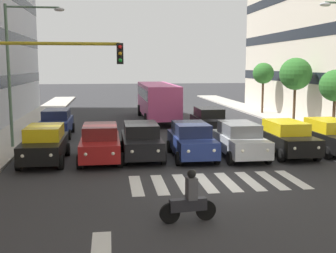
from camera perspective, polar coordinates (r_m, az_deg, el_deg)
The scene contains 19 objects.
ground_plane at distance 16.72m, azimuth 6.60°, elevation -7.50°, with size 180.00×180.00×0.00m, color #2D2D30.
crosswalk_markings at distance 16.72m, azimuth 6.60°, elevation -7.49°, with size 6.75×2.80×0.01m.
lane_arrow_1 at distance 11.03m, azimuth -9.02°, elevation -16.05°, with size 0.50×2.20×0.01m, color silver.
car_0 at distance 23.55m, azimuth 20.99°, elevation -1.18°, with size 2.02×4.44×1.72m.
car_1 at distance 22.18m, azimuth 15.72°, elevation -1.49°, with size 2.02×4.44×1.72m.
car_2 at distance 21.09m, azimuth 9.66°, elevation -1.79°, with size 2.02×4.44×1.72m.
car_3 at distance 20.75m, azimuth 3.19°, elevation -1.85°, with size 2.02×4.44×1.72m.
car_4 at distance 20.69m, azimuth -3.64°, elevation -1.89°, with size 2.02×4.44×1.72m.
car_5 at distance 20.34m, azimuth -9.14°, elevation -2.15°, with size 2.02×4.44×1.72m.
car_6 at distance 20.59m, azimuth -16.36°, elevation -2.26°, with size 2.02×4.44×1.72m.
car_row2_0 at distance 27.98m, azimuth -14.85°, elevation 0.52°, with size 2.02×4.44×1.72m.
car_row2_1 at distance 28.16m, azimuth 5.60°, elevation 0.80°, with size 2.02×4.44×1.72m.
bus_behind_traffic at distance 35.05m, azimuth -1.47°, elevation 3.91°, with size 2.78×10.50×3.00m.
motorcycle_with_rider at distance 12.43m, azimuth 2.88°, elevation -9.94°, with size 1.70×0.39×1.57m.
traffic_light_gantry at distance 16.00m, azimuth -18.21°, elevation 5.04°, with size 4.89×0.36×5.50m.
street_lamp_right at distance 23.99m, azimuth -19.66°, elevation 8.35°, with size 3.11×0.28×7.55m.
street_tree_1 at distance 28.97m, azimuth 21.70°, elevation 5.13°, with size 2.03×2.03×4.12m.
street_tree_2 at distance 33.75m, azimuth 16.87°, elevation 6.80°, with size 2.45×2.45×4.96m.
street_tree_3 at distance 39.98m, azimuth 12.76°, elevation 6.99°, with size 1.92×1.92×4.62m.
Camera 1 is at (4.12, 15.56, 4.53)m, focal length 45.08 mm.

